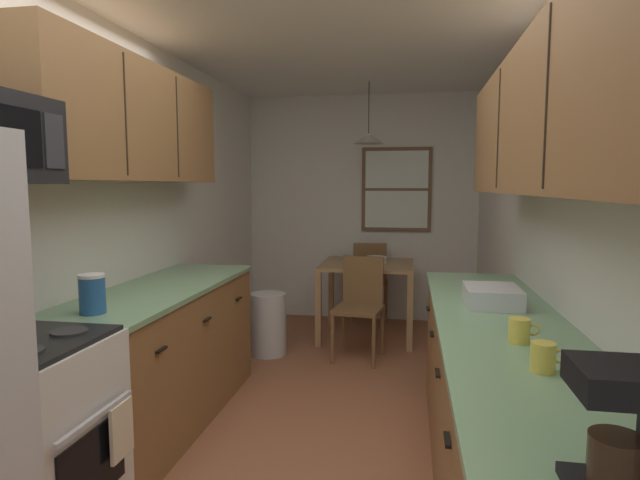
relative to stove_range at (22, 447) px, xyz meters
name	(u,v)px	position (x,y,z in m)	size (l,w,h in m)	color
ground_plane	(323,413)	(0.99, 1.55, -0.47)	(12.00, 12.00, 0.00)	#995B3D
wall_left	(132,223)	(-0.36, 1.55, 0.80)	(0.10, 9.00, 2.55)	white
wall_right	(542,229)	(2.34, 1.55, 0.80)	(0.10, 9.00, 2.55)	white
wall_back	(361,208)	(0.99, 4.20, 0.80)	(4.40, 0.10, 2.55)	white
ceiling_slab	(324,16)	(0.99, 1.55, 2.12)	(4.40, 9.00, 0.08)	white
stove_range	(22,447)	(0.00, 0.00, 0.00)	(0.66, 0.61, 1.10)	white
counter_left	(162,355)	(-0.01, 1.24, -0.02)	(0.64, 1.86, 0.90)	olive
upper_cabinets_left	(129,122)	(-0.15, 1.19, 1.45)	(0.33, 1.94, 0.71)	olive
counter_right	(508,432)	(1.99, 0.53, -0.02)	(0.64, 3.14, 0.90)	olive
upper_cabinets_right	(560,116)	(2.13, 0.48, 1.34)	(0.33, 2.82, 0.63)	olive
dining_table	(367,274)	(1.13, 3.41, 0.17)	(0.92, 0.88, 0.76)	#A87F51
dining_chair_near	(360,302)	(1.12, 2.76, 0.03)	(0.45, 0.45, 0.90)	brown
dining_chair_far	(369,277)	(1.11, 4.06, 0.03)	(0.44, 0.44, 0.90)	brown
pendant_light	(369,138)	(1.13, 3.41, 1.53)	(0.30, 0.30, 0.60)	black
back_window	(396,189)	(1.39, 4.12, 1.02)	(0.77, 0.05, 0.94)	brown
trash_bin	(268,324)	(0.29, 2.69, -0.19)	(0.32, 0.32, 0.56)	silver
storage_canister	(92,294)	(-0.01, 0.53, 0.53)	(0.13, 0.13, 0.20)	#265999
dish_towel	(122,430)	(0.35, 0.15, 0.03)	(0.02, 0.16, 0.24)	beige
mug_by_coffeemaker	(543,357)	(2.01, 0.05, 0.48)	(0.12, 0.08, 0.10)	#E5CC4C
mug_spare	(520,330)	(2.00, 0.38, 0.48)	(0.12, 0.08, 0.10)	#E5CC4C
dish_rack	(492,296)	(1.99, 1.05, 0.48)	(0.28, 0.34, 0.10)	silver
table_serving_bowl	(376,259)	(1.22, 3.47, 0.32)	(0.21, 0.21, 0.06)	silver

